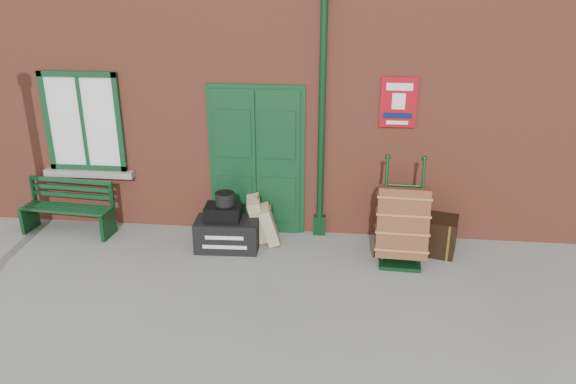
# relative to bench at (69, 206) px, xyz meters

# --- Properties ---
(ground) EXTENTS (80.00, 80.00, 0.00)m
(ground) POSITION_rel_bench_xyz_m (3.15, -1.13, -0.43)
(ground) COLOR gray
(ground) RESTS_ON ground
(station_building) EXTENTS (10.30, 4.30, 4.36)m
(station_building) POSITION_rel_bench_xyz_m (3.14, 2.37, 1.74)
(station_building) COLOR #994631
(station_building) RESTS_ON ground
(bench) EXTENTS (1.40, 0.53, 0.85)m
(bench) POSITION_rel_bench_xyz_m (0.00, 0.00, 0.00)
(bench) COLOR #0F3A1D
(bench) RESTS_ON ground
(houdini_trunk) EXTENTS (0.92, 0.53, 0.45)m
(houdini_trunk) POSITION_rel_bench_xyz_m (2.51, -0.31, -0.20)
(houdini_trunk) COLOR black
(houdini_trunk) RESTS_ON ground
(strongbox) EXTENTS (0.51, 0.38, 0.22)m
(strongbox) POSITION_rel_bench_xyz_m (2.46, -0.31, 0.13)
(strongbox) COLOR black
(strongbox) RESTS_ON houdini_trunk
(hatbox) EXTENTS (0.28, 0.28, 0.18)m
(hatbox) POSITION_rel_bench_xyz_m (2.49, -0.28, 0.34)
(hatbox) COLOR black
(hatbox) RESTS_ON strongbox
(suitcase_back) EXTENTS (0.38, 0.50, 0.66)m
(suitcase_back) POSITION_rel_bench_xyz_m (2.89, 0.06, -0.10)
(suitcase_back) COLOR tan
(suitcase_back) RESTS_ON ground
(suitcase_front) EXTENTS (0.38, 0.46, 0.57)m
(suitcase_front) POSITION_rel_bench_xyz_m (3.07, -0.04, -0.14)
(suitcase_front) COLOR tan
(suitcase_front) RESTS_ON ground
(porter_trolley) EXTENTS (0.71, 0.77, 1.41)m
(porter_trolley) POSITION_rel_bench_xyz_m (4.95, -0.37, 0.12)
(porter_trolley) COLOR #0C3317
(porter_trolley) RESTS_ON ground
(dark_trunk) EXTENTS (0.83, 0.64, 0.53)m
(dark_trunk) POSITION_rel_bench_xyz_m (5.38, -0.06, -0.16)
(dark_trunk) COLOR black
(dark_trunk) RESTS_ON ground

